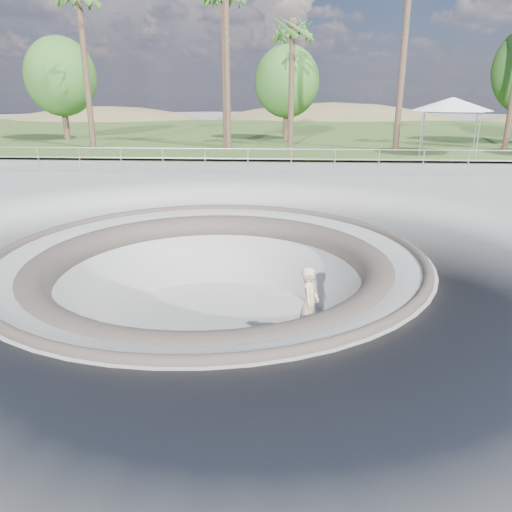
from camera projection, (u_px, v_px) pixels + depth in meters
The scene contains 11 objects.
ground at pixel (210, 254), 11.95m from camera, with size 180.00×180.00×0.00m, color gray.
skate_bowl at pixel (212, 323), 12.52m from camera, with size 14.00×14.00×4.10m.
grass_strip at pixel (267, 132), 44.08m from camera, with size 180.00×36.00×0.12m.
distant_hills at pixel (301, 173), 68.09m from camera, with size 103.20×45.00×28.60m.
safety_railing at pixel (248, 159), 23.09m from camera, with size 25.00×0.06×1.03m.
skateboard at pixel (308, 339), 11.72m from camera, with size 0.89×0.29×0.09m.
skater at pixel (309, 304), 11.44m from camera, with size 0.64×0.42×1.77m, color #DBB68D.
canopy_white at pixel (452, 104), 27.63m from camera, with size 5.90×5.90×3.10m.
palm_d at pixel (293, 31), 30.13m from camera, with size 2.60×2.60×8.20m.
bushy_tree_left at pixel (60, 77), 35.32m from camera, with size 5.00×4.54×7.21m.
bushy_tree_mid at pixel (287, 82), 35.74m from camera, with size 4.63×4.21×6.68m.
Camera 1 is at (1.80, -11.26, 3.72)m, focal length 35.00 mm.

